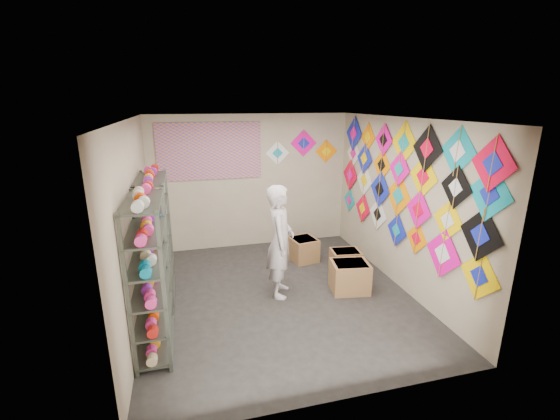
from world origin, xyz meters
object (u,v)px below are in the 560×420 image
object	(u,v)px
carton_c	(303,249)
shopkeeper	(280,241)
shelf_rack_front	(150,276)
carton_a	(350,277)
shelf_rack_back	(156,238)
carton_b	(345,261)

from	to	relation	value
carton_c	shopkeeper	bearing A→B (deg)	-132.89
shelf_rack_front	shopkeeper	bearing A→B (deg)	26.17
carton_a	shelf_rack_front	bearing A→B (deg)	-157.43
shelf_rack_back	carton_a	distance (m)	3.06
shelf_rack_front	carton_c	size ratio (longest dim) A/B	3.78
shelf_rack_back	carton_c	bearing A→B (deg)	16.02
shelf_rack_front	carton_a	bearing A→B (deg)	13.67
carton_b	carton_c	bearing A→B (deg)	136.13
shelf_rack_front	carton_a	xyz separation A→B (m)	(2.91, 0.71, -0.71)
shelf_rack_back	carton_b	distance (m)	3.22
carton_c	carton_a	bearing A→B (deg)	-85.00
shelf_rack_back	carton_b	size ratio (longest dim) A/B	3.82
shelf_rack_front	shelf_rack_back	xyz separation A→B (m)	(0.00, 1.30, 0.00)
shelf_rack_back	carton_a	xyz separation A→B (m)	(2.91, -0.59, -0.71)
shelf_rack_back	carton_c	size ratio (longest dim) A/B	3.78
shopkeeper	carton_c	distance (m)	1.52
carton_a	carton_c	xyz separation A→B (m)	(-0.35, 1.33, -0.02)
shelf_rack_back	shopkeeper	distance (m)	1.86
shelf_rack_front	shopkeeper	size ratio (longest dim) A/B	1.08
shopkeeper	carton_a	world-z (taller)	shopkeeper
carton_b	carton_a	bearing A→B (deg)	-101.44
shelf_rack_front	carton_c	xyz separation A→B (m)	(2.57, 2.04, -0.73)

